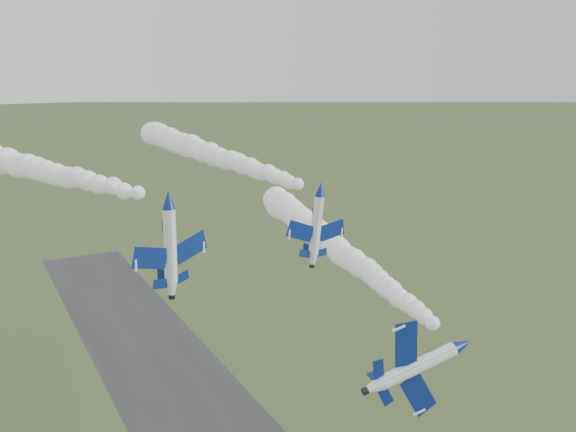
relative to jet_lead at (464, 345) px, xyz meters
name	(u,v)px	position (x,y,z in m)	size (l,w,h in m)	color
jet_lead	(464,345)	(0.00, 0.00, 0.00)	(5.23, 14.06, 11.16)	white
smoke_trail_jet_lead	(335,247)	(5.49, 36.02, 1.30)	(5.45, 65.84, 5.45)	white
jet_pair_left	(169,199)	(-25.70, 23.98, 14.62)	(11.54, 13.20, 3.41)	white
jet_pair_right	(321,189)	(-3.75, 25.24, 13.60)	(10.23, 12.20, 3.13)	white
smoke_trail_jet_pair_right	(213,154)	(-7.87, 55.57, 14.90)	(4.73, 55.09, 4.73)	white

